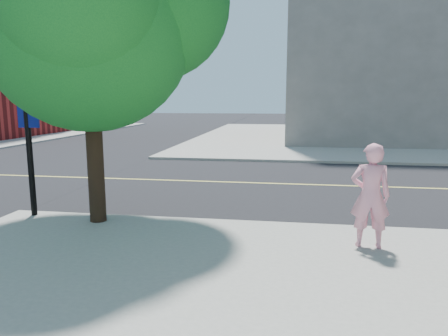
# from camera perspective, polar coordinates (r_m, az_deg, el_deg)

# --- Properties ---
(ground) EXTENTS (140.00, 140.00, 0.00)m
(ground) POSITION_cam_1_polar(r_m,az_deg,el_deg) (10.17, -22.02, -6.35)
(ground) COLOR black
(ground) RESTS_ON ground
(road_ew) EXTENTS (140.00, 9.00, 0.01)m
(road_ew) POSITION_cam_1_polar(r_m,az_deg,el_deg) (14.10, -12.70, -1.54)
(road_ew) COLOR black
(road_ew) RESTS_ON ground
(sidewalk_ne) EXTENTS (29.00, 25.00, 0.12)m
(sidewalk_ne) POSITION_cam_1_polar(r_m,az_deg,el_deg) (31.12, 24.45, 3.91)
(sidewalk_ne) COLOR gray
(sidewalk_ne) RESTS_ON ground
(filler_ne) EXTENTS (18.00, 16.00, 14.00)m
(filler_ne) POSITION_cam_1_polar(r_m,az_deg,el_deg) (31.94, 26.01, 16.65)
(filler_ne) COLOR slate
(filler_ne) RESTS_ON sidewalk_ne
(man_on_phone) EXTENTS (0.70, 0.49, 1.82)m
(man_on_phone) POSITION_cam_1_polar(r_m,az_deg,el_deg) (7.46, 19.73, -3.66)
(man_on_phone) COLOR pink
(man_on_phone) RESTS_ON sidewalk_se
(street_tree) EXTENTS (5.18, 4.71, 6.87)m
(street_tree) POSITION_cam_1_polar(r_m,az_deg,el_deg) (8.95, -17.83, 21.34)
(street_tree) COLOR black
(street_tree) RESTS_ON sidewalk_se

